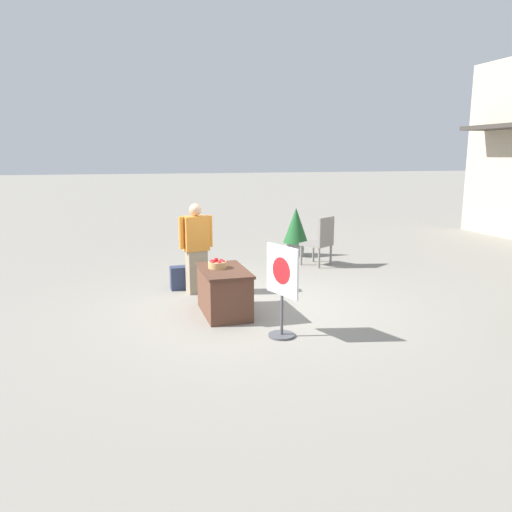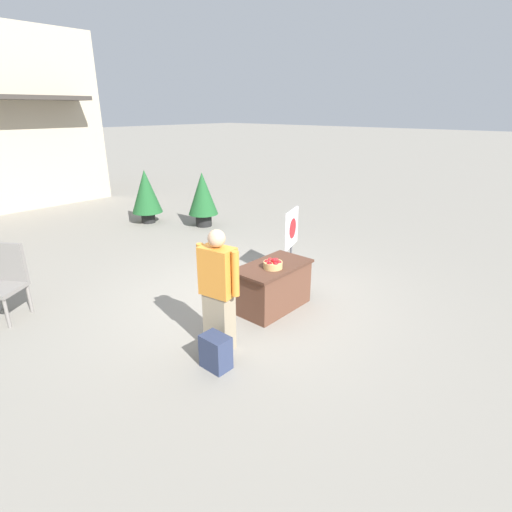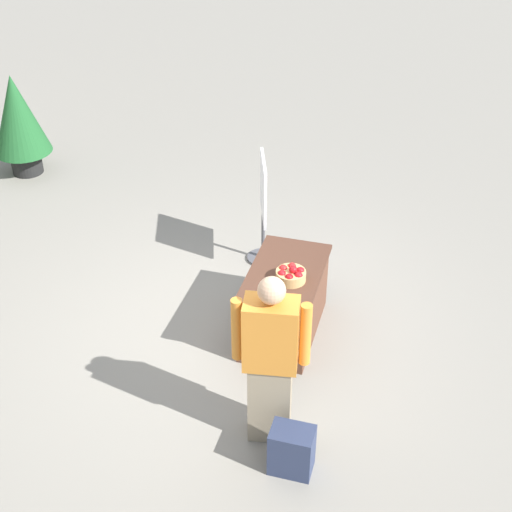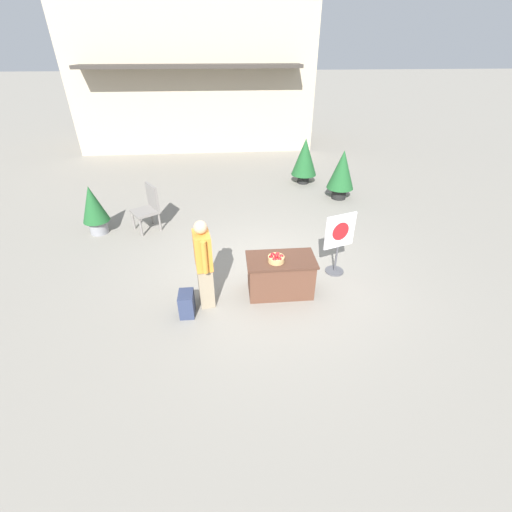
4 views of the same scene
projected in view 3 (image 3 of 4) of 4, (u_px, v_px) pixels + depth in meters
name	position (u px, v px, depth m)	size (l,w,h in m)	color
ground_plane	(224.00, 332.00, 7.06)	(120.00, 120.00, 0.00)	gray
display_table	(284.00, 302.00, 6.88)	(1.20, 0.68, 0.71)	brown
apple_basket	(291.00, 275.00, 6.55)	(0.28, 0.28, 0.16)	tan
person_visitor	(271.00, 360.00, 5.53)	(0.32, 0.60, 1.59)	gray
backpack	(292.00, 450.00, 5.55)	(0.24, 0.34, 0.42)	#2D3856
poster_board	(263.00, 206.00, 7.75)	(0.62, 0.36, 1.25)	#4C4C51
potted_plant_near_left	(18.00, 118.00, 9.48)	(0.76, 0.76, 1.39)	black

